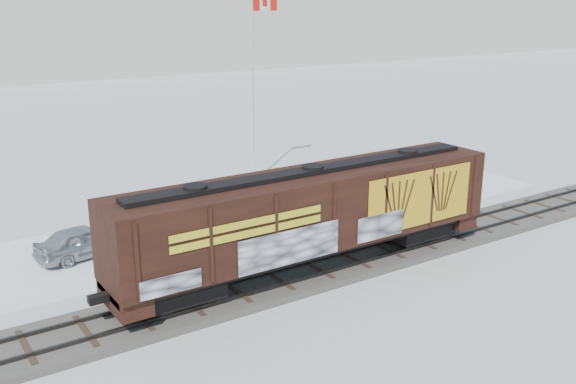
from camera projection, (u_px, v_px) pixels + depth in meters
ground at (315, 274)px, 27.93m from camera, size 500.00×500.00×0.00m
rail_track at (316, 271)px, 27.89m from camera, size 50.00×3.40×0.43m
parking_strip at (233, 225)px, 33.92m from camera, size 40.00×8.00×0.03m
hopper_railcar at (312, 213)px, 26.99m from camera, size 17.76×3.06×4.37m
flagpole at (255, 114)px, 40.98m from camera, size 2.30×0.90×12.02m
car_silver at (84, 241)px, 29.61m from camera, size 4.66×2.50×1.51m
car_white at (217, 222)px, 32.16m from camera, size 4.85×2.98×1.51m
car_dark at (309, 194)px, 36.85m from camera, size 5.38×3.56×1.45m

